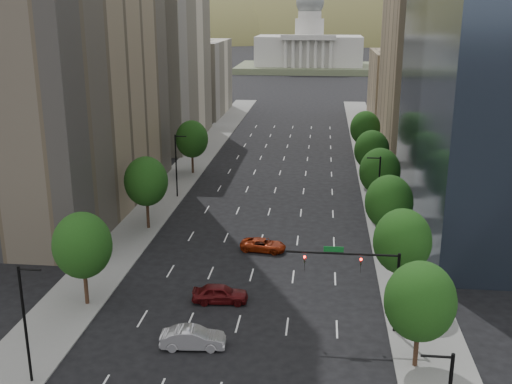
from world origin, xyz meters
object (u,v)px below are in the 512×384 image
(capitol, at_px, (309,50))
(car_red_far, at_px, (263,245))
(traffic_signal, at_px, (367,273))
(car_silver, at_px, (193,338))
(car_maroon, at_px, (220,293))

(capitol, bearing_deg, car_red_far, -89.85)
(traffic_signal, bearing_deg, car_red_far, 121.25)
(capitol, relative_size, car_silver, 11.76)
(traffic_signal, bearing_deg, car_silver, -163.07)
(car_silver, height_order, car_red_far, car_silver)
(capitol, bearing_deg, traffic_signal, -87.26)
(traffic_signal, xyz_separation_m, capitol, (-10.53, 219.71, 3.40))
(traffic_signal, height_order, car_silver, traffic_signal)
(traffic_signal, xyz_separation_m, car_maroon, (-12.68, 3.79, -4.31))
(traffic_signal, relative_size, car_red_far, 1.83)
(capitol, xyz_separation_m, car_silver, (-3.00, -223.83, -7.74))
(car_maroon, bearing_deg, traffic_signal, -111.15)
(car_silver, bearing_deg, car_red_far, -14.81)
(car_red_far, bearing_deg, car_silver, 176.74)
(car_red_far, bearing_deg, capitol, 6.63)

